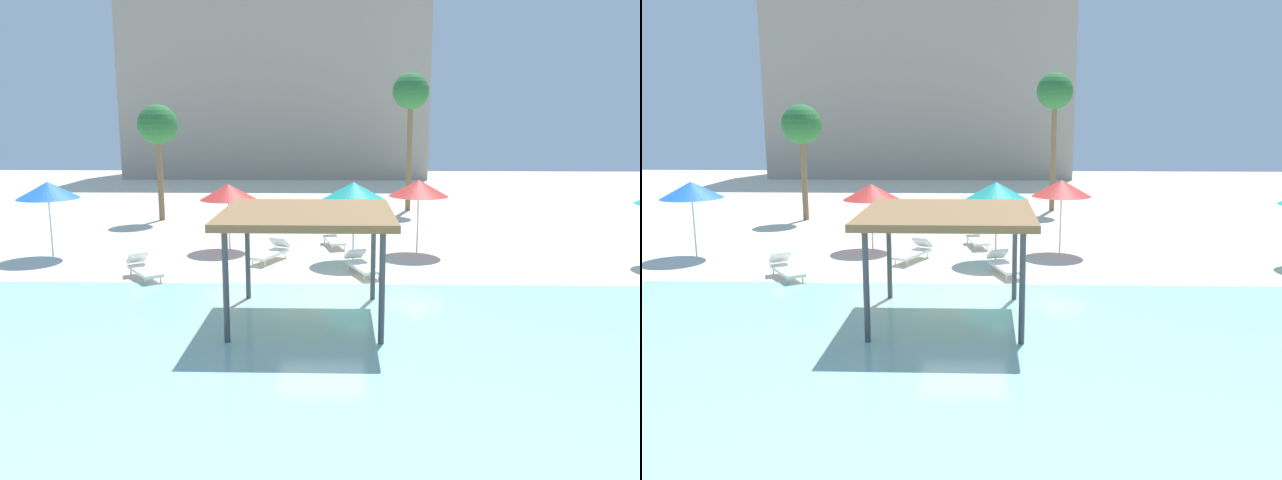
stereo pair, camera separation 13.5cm
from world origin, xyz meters
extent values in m
plane|color=beige|center=(0.00, 0.00, 0.00)|extent=(80.00, 80.00, 0.00)
cube|color=#99D1C6|center=(0.00, -5.25, 0.02)|extent=(44.00, 13.50, 0.04)
cylinder|color=#42474C|center=(-2.05, -0.04, 1.31)|extent=(0.14, 0.14, 2.62)
cylinder|color=#42474C|center=(1.43, -0.04, 1.31)|extent=(0.14, 0.14, 2.62)
cylinder|color=#42474C|center=(-2.05, -3.53, 1.31)|extent=(0.14, 0.14, 2.62)
cylinder|color=#42474C|center=(1.43, -3.53, 1.31)|extent=(0.14, 0.14, 2.62)
cube|color=olive|center=(-0.31, -1.78, 2.71)|extent=(4.18, 4.18, 0.18)
cylinder|color=silver|center=(-9.92, 5.13, 1.07)|extent=(0.06, 0.06, 2.14)
cone|color=blue|center=(-9.92, 5.13, 2.44)|extent=(2.19, 2.19, 0.60)
cylinder|color=silver|center=(1.01, 4.78, 1.09)|extent=(0.06, 0.06, 2.17)
cone|color=teal|center=(1.01, 4.78, 2.48)|extent=(2.27, 2.27, 0.62)
cylinder|color=silver|center=(-3.68, 6.54, 0.96)|extent=(0.06, 0.06, 1.93)
cone|color=red|center=(-3.68, 6.54, 2.22)|extent=(2.15, 2.15, 0.59)
cylinder|color=silver|center=(3.43, 6.17, 1.07)|extent=(0.06, 0.06, 2.13)
cone|color=red|center=(3.43, 6.17, 2.43)|extent=(2.19, 2.19, 0.60)
cylinder|color=white|center=(-2.03, 3.78, 0.11)|extent=(0.05, 0.05, 0.22)
cylinder|color=white|center=(-2.46, 3.98, 0.11)|extent=(0.05, 0.05, 0.22)
cylinder|color=white|center=(-1.43, 5.09, 0.11)|extent=(0.05, 0.05, 0.22)
cylinder|color=white|center=(-1.87, 5.29, 0.11)|extent=(0.05, 0.05, 0.22)
cube|color=white|center=(-1.95, 4.54, 0.27)|extent=(1.29, 1.89, 0.10)
cube|color=white|center=(-1.64, 5.21, 0.55)|extent=(0.76, 0.71, 0.40)
cylinder|color=white|center=(-4.99, 1.58, 0.11)|extent=(0.05, 0.05, 0.22)
cylinder|color=white|center=(-5.38, 1.31, 0.11)|extent=(0.05, 0.05, 0.22)
cylinder|color=white|center=(-5.81, 2.76, 0.11)|extent=(0.05, 0.05, 0.22)
cylinder|color=white|center=(-6.21, 2.49, 0.11)|extent=(0.05, 0.05, 0.22)
cube|color=white|center=(-5.60, 2.04, 0.27)|extent=(1.52, 1.82, 0.10)
cube|color=white|center=(-6.02, 2.64, 0.55)|extent=(0.78, 0.76, 0.40)
cylinder|color=white|center=(1.75, 2.15, 0.11)|extent=(0.05, 0.05, 0.22)
cylinder|color=white|center=(1.30, 1.99, 0.11)|extent=(0.05, 0.05, 0.22)
cylinder|color=white|center=(1.27, 3.51, 0.11)|extent=(0.05, 0.05, 0.22)
cylinder|color=white|center=(0.82, 3.35, 0.11)|extent=(0.05, 0.05, 0.22)
cube|color=white|center=(1.29, 2.75, 0.27)|extent=(1.16, 1.90, 0.10)
cube|color=white|center=(1.04, 3.45, 0.55)|extent=(0.73, 0.68, 0.40)
cylinder|color=white|center=(0.72, 6.46, 0.11)|extent=(0.05, 0.05, 0.22)
cylinder|color=white|center=(0.25, 6.36, 0.11)|extent=(0.05, 0.05, 0.22)
cylinder|color=white|center=(0.41, 7.87, 0.11)|extent=(0.05, 0.05, 0.22)
cylinder|color=white|center=(-0.06, 7.77, 0.11)|extent=(0.05, 0.05, 0.22)
cube|color=white|center=(0.33, 7.11, 0.27)|extent=(0.97, 1.89, 0.10)
cube|color=white|center=(0.17, 7.84, 0.55)|extent=(0.69, 0.62, 0.40)
cylinder|color=brown|center=(-8.13, 13.20, 2.13)|extent=(0.28, 0.28, 4.26)
sphere|color=#286B33|center=(-8.13, 13.20, 4.61)|extent=(1.90, 1.90, 1.90)
cylinder|color=brown|center=(4.23, 16.67, 2.96)|extent=(0.28, 0.28, 5.91)
sphere|color=#286B33|center=(4.23, 16.67, 6.26)|extent=(1.90, 1.90, 1.90)
cube|color=#9E9384|center=(-4.51, 36.57, 8.41)|extent=(23.95, 8.86, 16.82)
camera|label=1|loc=(0.42, -17.07, 5.15)|focal=35.46mm
camera|label=2|loc=(0.56, -17.06, 5.15)|focal=35.46mm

